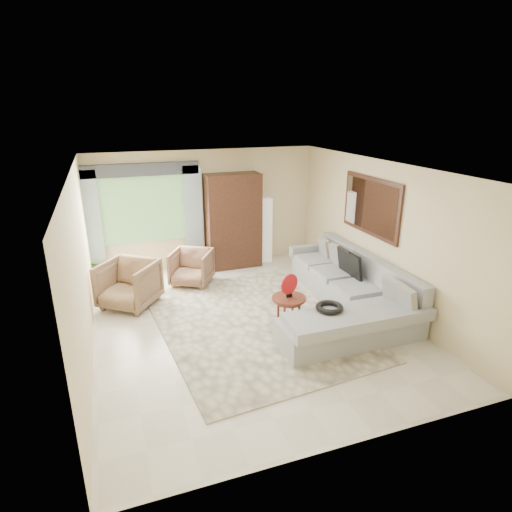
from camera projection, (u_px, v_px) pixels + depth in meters
name	position (u px, v px, depth m)	size (l,w,h in m)	color
ground	(249.00, 322.00, 7.26)	(6.00, 6.00, 0.00)	silver
area_rug	(254.00, 323.00, 7.23)	(3.00, 4.00, 0.02)	beige
sectional_sofa	(347.00, 296.00, 7.57)	(2.30, 3.46, 0.90)	#999CA1
tv_screen	(349.00, 264.00, 7.89)	(0.06, 0.74, 0.48)	black
garden_hose	(329.00, 307.00, 6.58)	(0.43, 0.43, 0.09)	black
coffee_table	(289.00, 312.00, 6.99)	(0.56, 0.56, 0.56)	#4D1D14
red_disc	(289.00, 284.00, 6.83)	(0.34, 0.34, 0.03)	red
armchair_left	(129.00, 284.00, 7.73)	(0.91, 0.93, 0.85)	#967852
armchair_right	(191.00, 267.00, 8.72)	(0.76, 0.78, 0.71)	#966951
potted_plant	(101.00, 268.00, 8.94)	(0.47, 0.41, 0.52)	#999999
armoire	(233.00, 221.00, 9.50)	(1.20, 0.55, 2.10)	black
floor_lamp	(266.00, 230.00, 9.91)	(0.24, 0.24, 1.50)	silver
window	(143.00, 210.00, 9.01)	(1.80, 0.04, 1.40)	#669E59
curtain_left	(92.00, 227.00, 8.68)	(0.40, 0.08, 2.30)	#9EB7CC
curtain_right	(194.00, 218.00, 9.34)	(0.40, 0.08, 2.30)	#9EB7CC
valance	(140.00, 170.00, 8.66)	(2.40, 0.12, 0.26)	#1E232D
wall_mirror	(371.00, 206.00, 7.77)	(0.05, 1.70, 1.05)	black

